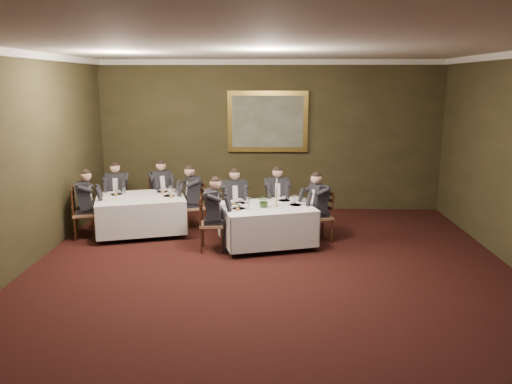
{
  "coord_description": "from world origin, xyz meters",
  "views": [
    {
      "loc": [
        -0.04,
        -6.72,
        3.02
      ],
      "look_at": [
        -0.25,
        1.67,
        1.15
      ],
      "focal_mm": 35.0,
      "sensor_mm": 36.0,
      "label": 1
    }
  ],
  "objects_px": {
    "table_second": "(141,212)",
    "chair_main_backright": "(277,217)",
    "diner_sec_backright": "(161,198)",
    "diner_main_endright": "(319,215)",
    "diner_main_backleft": "(234,209)",
    "chair_sec_backleft": "(118,211)",
    "chair_sec_backright": "(161,208)",
    "chair_main_endleft": "(211,235)",
    "centerpiece": "(264,200)",
    "chair_main_endright": "(319,227)",
    "candlestick": "(277,196)",
    "diner_main_backright": "(277,207)",
    "chair_sec_endright": "(195,216)",
    "diner_main_endleft": "(212,223)",
    "painting": "(268,122)",
    "table_main": "(267,222)",
    "diner_sec_backleft": "(118,200)",
    "diner_sec_endright": "(194,206)",
    "chair_sec_endleft": "(85,224)",
    "chair_main_backleft": "(234,220)",
    "diner_sec_endleft": "(84,212)"
  },
  "relations": [
    {
      "from": "diner_sec_backleft",
      "to": "diner_sec_endright",
      "type": "xyz_separation_m",
      "value": [
        1.72,
        -0.42,
        0.0
      ]
    },
    {
      "from": "table_second",
      "to": "diner_main_endright",
      "type": "xyz_separation_m",
      "value": [
        3.53,
        -0.41,
        0.06
      ]
    },
    {
      "from": "diner_main_backright",
      "to": "chair_sec_backright",
      "type": "xyz_separation_m",
      "value": [
        -2.54,
        0.73,
        -0.23
      ]
    },
    {
      "from": "diner_main_endright",
      "to": "chair_main_endleft",
      "type": "bearing_deg",
      "value": 84.6
    },
    {
      "from": "diner_main_endleft",
      "to": "diner_sec_endleft",
      "type": "relative_size",
      "value": 1.0
    },
    {
      "from": "table_main",
      "to": "table_second",
      "type": "height_order",
      "value": "same"
    },
    {
      "from": "chair_main_endright",
      "to": "chair_sec_endright",
      "type": "relative_size",
      "value": 1.0
    },
    {
      "from": "table_second",
      "to": "chair_main_backright",
      "type": "xyz_separation_m",
      "value": [
        2.73,
        0.25,
        -0.17
      ]
    },
    {
      "from": "diner_main_backright",
      "to": "chair_main_endright",
      "type": "distance_m",
      "value": 1.06
    },
    {
      "from": "table_main",
      "to": "chair_main_endleft",
      "type": "height_order",
      "value": "chair_main_endleft"
    },
    {
      "from": "diner_sec_backleft",
      "to": "chair_sec_backright",
      "type": "bearing_deg",
      "value": -170.83
    },
    {
      "from": "chair_sec_backleft",
      "to": "diner_sec_endright",
      "type": "relative_size",
      "value": 0.74
    },
    {
      "from": "diner_main_backleft",
      "to": "chair_sec_backleft",
      "type": "distance_m",
      "value": 2.68
    },
    {
      "from": "chair_sec_backleft",
      "to": "centerpiece",
      "type": "distance_m",
      "value": 3.57
    },
    {
      "from": "chair_main_endleft",
      "to": "diner_main_endleft",
      "type": "xyz_separation_m",
      "value": [
        0.01,
        0.0,
        0.23
      ]
    },
    {
      "from": "table_main",
      "to": "diner_sec_endright",
      "type": "distance_m",
      "value": 1.79
    },
    {
      "from": "chair_main_endleft",
      "to": "diner_sec_backleft",
      "type": "bearing_deg",
      "value": -131.03
    },
    {
      "from": "chair_sec_endright",
      "to": "chair_sec_backright",
      "type": "bearing_deg",
      "value": 32.72
    },
    {
      "from": "candlestick",
      "to": "chair_sec_backleft",
      "type": "bearing_deg",
      "value": 157.45
    },
    {
      "from": "diner_main_backleft",
      "to": "chair_sec_backright",
      "type": "bearing_deg",
      "value": -41.84
    },
    {
      "from": "diner_sec_backright",
      "to": "diner_main_endright",
      "type": "bearing_deg",
      "value": 127.26
    },
    {
      "from": "chair_main_endleft",
      "to": "diner_sec_backright",
      "type": "relative_size",
      "value": 0.74
    },
    {
      "from": "chair_main_endleft",
      "to": "chair_sec_endright",
      "type": "xyz_separation_m",
      "value": [
        -0.48,
        1.26,
        0.0
      ]
    },
    {
      "from": "chair_main_endleft",
      "to": "centerpiece",
      "type": "distance_m",
      "value": 1.15
    },
    {
      "from": "diner_main_endleft",
      "to": "chair_main_endright",
      "type": "bearing_deg",
      "value": 101.78
    },
    {
      "from": "chair_main_backleft",
      "to": "chair_main_backright",
      "type": "xyz_separation_m",
      "value": [
        0.86,
        0.24,
        0.0
      ]
    },
    {
      "from": "table_main",
      "to": "centerpiece",
      "type": "bearing_deg",
      "value": -114.53
    },
    {
      "from": "chair_main_backright",
      "to": "chair_sec_backleft",
      "type": "relative_size",
      "value": 1.0
    },
    {
      "from": "chair_sec_backright",
      "to": "chair_main_endleft",
      "type": "bearing_deg",
      "value": 94.02
    },
    {
      "from": "diner_main_endright",
      "to": "diner_sec_backright",
      "type": "distance_m",
      "value": 3.6
    },
    {
      "from": "diner_sec_backleft",
      "to": "diner_sec_backright",
      "type": "bearing_deg",
      "value": -171.53
    },
    {
      "from": "chair_main_backleft",
      "to": "chair_sec_backleft",
      "type": "relative_size",
      "value": 1.0
    },
    {
      "from": "chair_sec_endleft",
      "to": "diner_main_backright",
      "type": "bearing_deg",
      "value": 81.44
    },
    {
      "from": "diner_sec_backleft",
      "to": "diner_main_endright",
      "type": "bearing_deg",
      "value": 157.66
    },
    {
      "from": "painting",
      "to": "table_main",
      "type": "bearing_deg",
      "value": -90.0
    },
    {
      "from": "table_main",
      "to": "diner_main_backleft",
      "type": "height_order",
      "value": "diner_main_backleft"
    },
    {
      "from": "diner_sec_endright",
      "to": "chair_sec_endleft",
      "type": "xyz_separation_m",
      "value": [
        -2.09,
        -0.6,
        -0.23
      ]
    },
    {
      "from": "diner_sec_backleft",
      "to": "table_main",
      "type": "bearing_deg",
      "value": 149.06
    },
    {
      "from": "chair_sec_backright",
      "to": "diner_sec_endright",
      "type": "relative_size",
      "value": 0.74
    },
    {
      "from": "diner_main_endright",
      "to": "diner_sec_endright",
      "type": "xyz_separation_m",
      "value": [
        -2.49,
        0.7,
        0.0
      ]
    },
    {
      "from": "diner_main_backright",
      "to": "chair_sec_backright",
      "type": "height_order",
      "value": "diner_main_backright"
    },
    {
      "from": "diner_main_backright",
      "to": "diner_sec_endright",
      "type": "distance_m",
      "value": 1.7
    },
    {
      "from": "chair_main_endright",
      "to": "candlestick",
      "type": "relative_size",
      "value": 1.86
    },
    {
      "from": "chair_main_endleft",
      "to": "centerpiece",
      "type": "bearing_deg",
      "value": 96.21
    },
    {
      "from": "diner_sec_endright",
      "to": "diner_sec_endleft",
      "type": "bearing_deg",
      "value": 87.21
    },
    {
      "from": "diner_main_backright",
      "to": "chair_sec_endleft",
      "type": "relative_size",
      "value": 1.35
    },
    {
      "from": "centerpiece",
      "to": "chair_main_backright",
      "type": "bearing_deg",
      "value": 76.51
    },
    {
      "from": "chair_sec_endleft",
      "to": "diner_sec_backleft",
      "type": "bearing_deg",
      "value": 143.5
    },
    {
      "from": "chair_main_backleft",
      "to": "centerpiece",
      "type": "bearing_deg",
      "value": 115.04
    },
    {
      "from": "chair_main_endright",
      "to": "diner_main_endright",
      "type": "height_order",
      "value": "diner_main_endright"
    }
  ]
}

